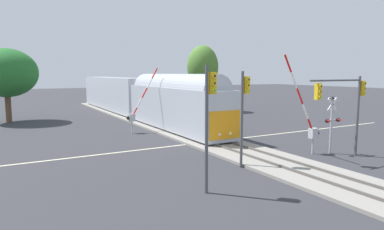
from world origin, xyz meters
name	(u,v)px	position (x,y,z in m)	size (l,w,h in m)	color
ground_plane	(209,142)	(0.00, 0.00, 0.00)	(220.00, 220.00, 0.00)	#333338
road_centre_stripe	(209,142)	(0.00, 0.00, 0.00)	(44.00, 0.20, 0.01)	beige
railway_track	(209,141)	(0.00, 0.00, 0.10)	(4.40, 80.00, 0.32)	gray
commuter_train	(137,96)	(0.00, 16.62, 2.78)	(3.04, 40.71, 5.16)	#B2B7C1
crossing_gate_near	(310,124)	(3.71, -6.97, 2.14)	(3.45, 0.40, 6.72)	#B7B7BC
crossing_signal_mast	(332,119)	(5.23, -7.51, 2.44)	(1.36, 0.44, 4.00)	#B2B2B7
crossing_gate_far	(135,112)	(-3.78, 6.97, 1.99)	(3.20, 0.40, 6.03)	#B7B7BC
traffic_signal_near_right	(346,97)	(4.81, -8.79, 4.04)	(5.08, 0.38, 5.35)	#4C4C51
traffic_signal_far_side	(208,92)	(5.52, 9.10, 3.45)	(0.53, 0.38, 5.14)	#4C4C51
traffic_signal_median	(244,104)	(-2.18, -7.29, 3.79)	(0.53, 0.38, 5.65)	#4C4C51
traffic_signal_near_left	(209,109)	(-6.24, -9.95, 3.94)	(0.53, 0.38, 5.89)	#4C4C51
pine_left_background	(6,73)	(-13.93, 20.60, 5.57)	(6.77, 6.77, 8.33)	brown
oak_far_right	(203,67)	(11.12, 19.51, 6.39)	(4.52, 4.52, 9.55)	brown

